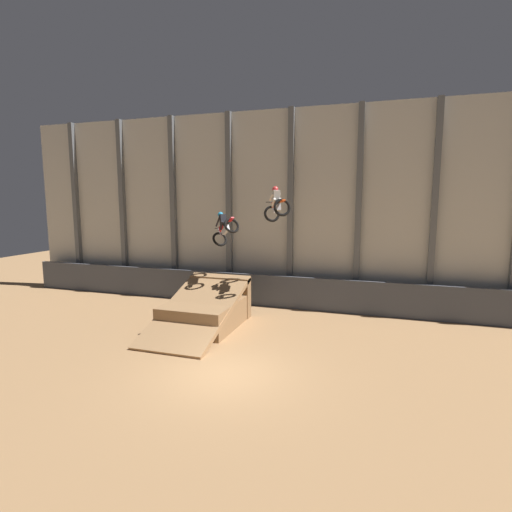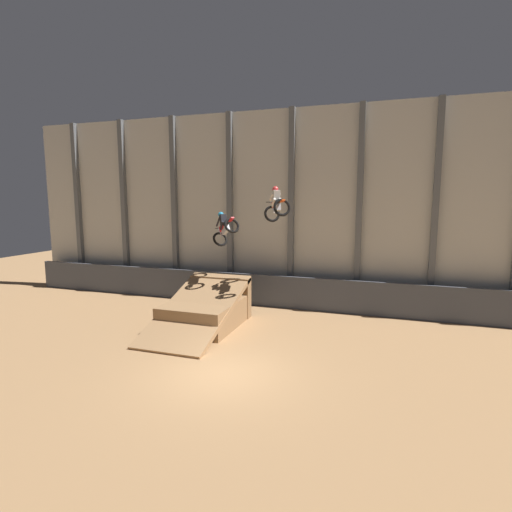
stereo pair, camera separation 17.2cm
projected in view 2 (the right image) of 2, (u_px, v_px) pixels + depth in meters
name	position (u px, v px, depth m)	size (l,w,h in m)	color
ground_plane	(223.00, 374.00, 12.72)	(60.00, 60.00, 0.00)	#9E754C
arena_back_wall	(292.00, 209.00, 20.51)	(32.00, 0.40, 10.04)	beige
lower_barrier	(287.00, 292.00, 20.29)	(31.36, 0.20, 1.66)	#474C56
dirt_ramp	(207.00, 309.00, 17.64)	(2.94, 5.49, 2.06)	#966F48
rider_bike_left_air	(225.00, 228.00, 18.25)	(1.74, 1.64, 1.68)	black
rider_bike_right_air	(277.00, 205.00, 16.98)	(1.51, 1.76, 1.59)	black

